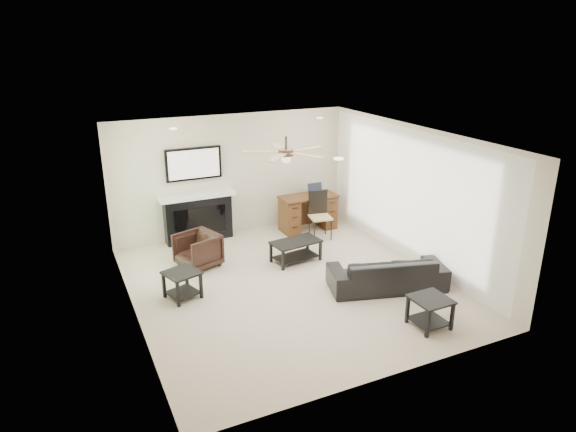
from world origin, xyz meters
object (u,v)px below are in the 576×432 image
object	(u,v)px
sofa	(387,272)
coffee_table	(296,251)
fireplace_unit	(197,196)
armchair	(198,250)
desk	(308,213)

from	to	relation	value
sofa	coffee_table	xyz separation A→B (m)	(-0.90, 1.60, -0.08)
fireplace_unit	sofa	bearing A→B (deg)	-56.46
armchair	fireplace_unit	world-z (taller)	fireplace_unit
armchair	desk	xyz separation A→B (m)	(2.66, 0.83, 0.07)
coffee_table	desk	world-z (taller)	desk
sofa	desk	distance (m)	2.98
armchair	coffee_table	bearing A→B (deg)	53.38
armchair	desk	world-z (taller)	desk
armchair	coffee_table	world-z (taller)	armchair
sofa	desk	bearing A→B (deg)	-75.46
desk	armchair	bearing A→B (deg)	-162.67
fireplace_unit	desk	distance (m)	2.40
sofa	armchair	world-z (taller)	armchair
sofa	coffee_table	bearing A→B (deg)	-44.87
coffee_table	fireplace_unit	bearing A→B (deg)	119.55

